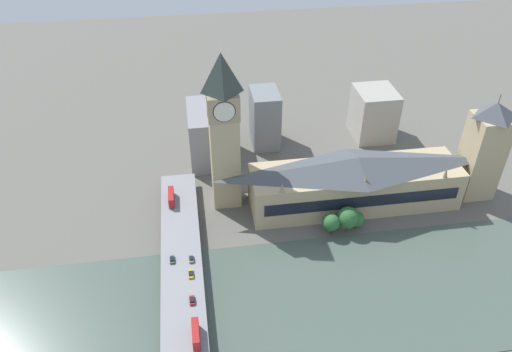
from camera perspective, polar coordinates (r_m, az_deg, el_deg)
The scene contains 18 objects.
ground_plane at distance 227.69m, azimuth 10.14°, elevation -5.66°, with size 600.00×600.00×0.00m, color #605E56.
river_water at distance 202.83m, azimuth 13.31°, elevation -12.71°, with size 64.21×360.00×0.30m, color #47564C.
parliament_hall at distance 233.13m, azimuth 11.26°, elevation -0.60°, with size 25.11×96.22×25.89m.
clock_tower at distance 216.16m, azimuth -3.70°, elevation 5.46°, with size 13.81×13.81×74.00m.
victoria_tower at distance 252.11m, azimuth 24.55°, elevation 2.74°, with size 15.29×15.29×52.59m.
road_bridge at distance 188.93m, azimuth -8.31°, elevation -14.46°, with size 160.43×16.18×5.96m.
double_decker_bus_lead at distance 229.93m, azimuth -9.67°, elevation -2.34°, with size 11.31×2.56×4.65m.
double_decker_bus_rear at distance 176.12m, azimuth -6.90°, elevation -17.47°, with size 10.78×2.49×5.00m.
car_northbound_lead at distance 201.90m, azimuth -7.40°, elevation -9.36°, with size 3.95×1.74×1.48m.
car_northbound_tail at distance 187.87m, azimuth -7.32°, elevation -13.89°, with size 4.14×1.93×1.35m.
car_southbound_lead at distance 196.46m, azimuth -7.46°, elevation -11.02°, with size 4.34×1.81×1.34m.
car_southbound_mid at distance 202.85m, azimuth -9.57°, elevation -9.37°, with size 4.17×1.79×1.37m.
city_block_west at distance 272.01m, azimuth 1.01°, elevation 6.62°, with size 21.32×14.51×31.21m.
city_block_center at distance 287.64m, azimuth 13.28°, elevation 6.97°, with size 23.96×21.27×27.79m.
city_block_east at distance 262.00m, azimuth -5.52°, elevation 4.79°, with size 33.81×19.65×28.06m.
tree_embankment_near at distance 220.95m, azimuth 10.48°, elevation -4.70°, with size 9.72×9.72×12.23m.
tree_embankment_mid at distance 224.08m, azimuth 11.43°, elevation -4.89°, with size 6.82×6.82×8.61m.
tree_embankment_far at distance 218.73m, azimuth 8.57°, elevation -5.27°, with size 7.84×7.84×10.38m.
Camera 1 is at (-158.89, 64.20, 149.91)m, focal length 35.00 mm.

